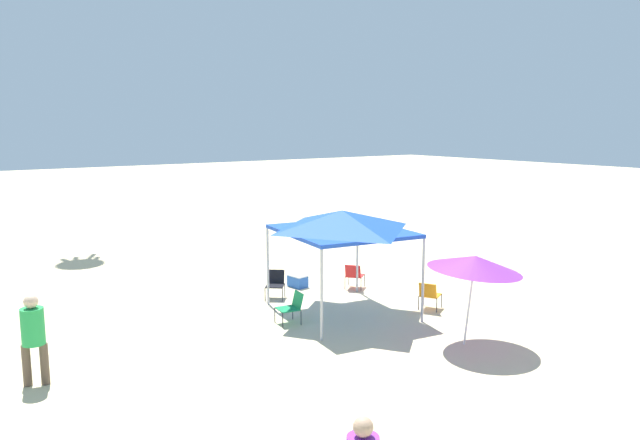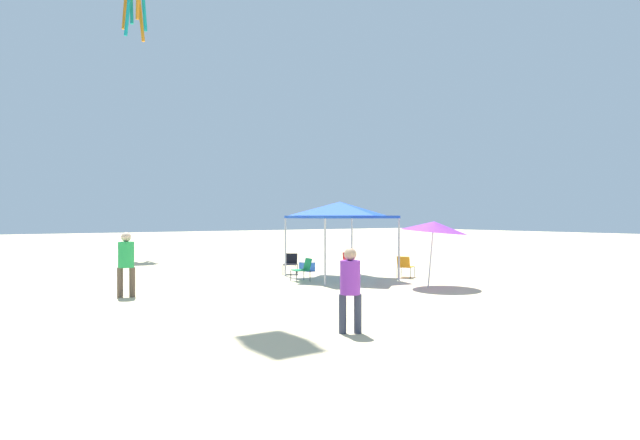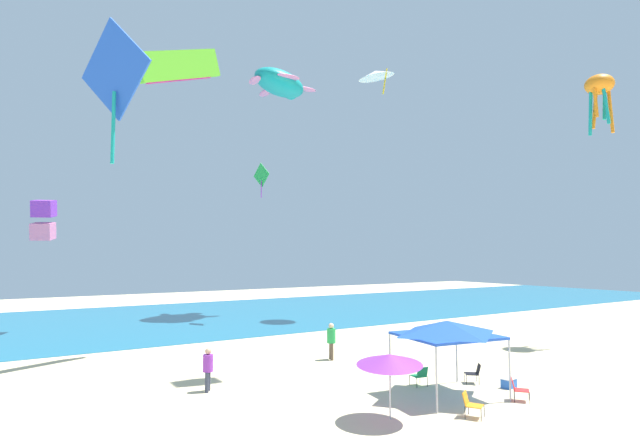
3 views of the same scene
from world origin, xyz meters
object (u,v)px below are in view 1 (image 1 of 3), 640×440
object	(u,v)px
folding_chair_facing_ocean	(275,282)
cooler_box	(298,281)
folding_chair_near_cooler	(292,306)
canopy_tent	(342,222)
beach_umbrella	(475,263)
folding_chair_left_of_tent	(354,274)
folding_chair_right_of_tent	(429,294)
person_kite_handler	(33,332)

from	to	relation	value
folding_chair_facing_ocean	cooler_box	size ratio (longest dim) A/B	1.22
cooler_box	folding_chair_near_cooler	bearing A→B (deg)	144.30
folding_chair_facing_ocean	cooler_box	bearing A→B (deg)	66.94
cooler_box	folding_chair_facing_ocean	bearing A→B (deg)	117.70
canopy_tent	beach_umbrella	bearing A→B (deg)	-164.88
folding_chair_left_of_tent	folding_chair_right_of_tent	xyz separation A→B (m)	(-2.97, -0.34, 0.00)
folding_chair_right_of_tent	cooler_box	bearing A→B (deg)	-7.30
beach_umbrella	folding_chair_right_of_tent	distance (m)	3.18
folding_chair_near_cooler	cooler_box	world-z (taller)	folding_chair_near_cooler
folding_chair_left_of_tent	folding_chair_facing_ocean	size ratio (longest dim) A/B	1.00
canopy_tent	folding_chair_left_of_tent	bearing A→B (deg)	-46.28
canopy_tent	folding_chair_facing_ocean	size ratio (longest dim) A/B	4.66
canopy_tent	person_kite_handler	bearing A→B (deg)	91.56
folding_chair_facing_ocean	person_kite_handler	distance (m)	7.61
folding_chair_left_of_tent	person_kite_handler	distance (m)	9.91
folding_chair_right_of_tent	folding_chair_near_cooler	size ratio (longest dim) A/B	1.00
cooler_box	person_kite_handler	distance (m)	8.99
beach_umbrella	folding_chair_facing_ocean	size ratio (longest dim) A/B	2.81
folding_chair_near_cooler	cooler_box	bearing A→B (deg)	152.49
folding_chair_right_of_tent	cooler_box	size ratio (longest dim) A/B	1.22
folding_chair_left_of_tent	folding_chair_facing_ocean	distance (m)	2.62
beach_umbrella	folding_chair_facing_ocean	bearing A→B (deg)	15.89
folding_chair_right_of_tent	folding_chair_left_of_tent	bearing A→B (deg)	-22.57
cooler_box	person_kite_handler	world-z (taller)	person_kite_handler
beach_umbrella	folding_chair_facing_ocean	xyz separation A→B (m)	(6.10, 1.74, -1.51)
folding_chair_facing_ocean	beach_umbrella	bearing A→B (deg)	-34.88
canopy_tent	person_kite_handler	xyz separation A→B (m)	(-0.21, 7.86, -1.45)
folding_chair_right_of_tent	folding_chair_facing_ocean	bearing A→B (deg)	10.07
folding_chair_left_of_tent	folding_chair_right_of_tent	world-z (taller)	same
canopy_tent	folding_chair_facing_ocean	bearing A→B (deg)	17.10
folding_chair_left_of_tent	cooler_box	distance (m)	1.83
beach_umbrella	person_kite_handler	bearing A→B (deg)	68.21
beach_umbrella	folding_chair_left_of_tent	xyz separation A→B (m)	(5.52, -0.82, -1.51)
folding_chair_right_of_tent	person_kite_handler	size ratio (longest dim) A/B	0.44
folding_chair_facing_ocean	cooler_box	distance (m)	1.40
canopy_tent	cooler_box	distance (m)	3.83
folding_chair_left_of_tent	folding_chair_near_cooler	world-z (taller)	same
canopy_tent	person_kite_handler	distance (m)	8.00
canopy_tent	beach_umbrella	distance (m)	3.94
canopy_tent	cooler_box	xyz separation A→B (m)	(2.98, -0.50, -2.35)
canopy_tent	folding_chair_left_of_tent	world-z (taller)	canopy_tent
folding_chair_right_of_tent	cooler_box	world-z (taller)	folding_chair_right_of_tent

